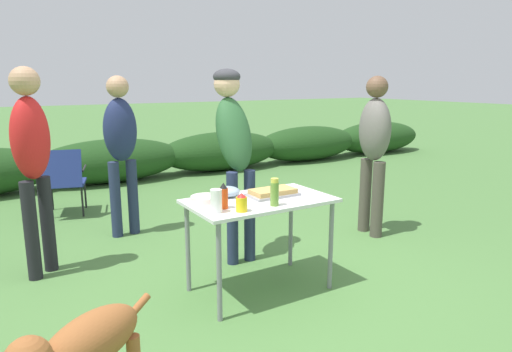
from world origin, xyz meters
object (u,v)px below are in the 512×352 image
(folding_table, at_px, (260,209))
(standing_person_in_olive_jacket, at_px, (374,142))
(food_tray, at_px, (273,193))
(hot_sauce_bottle, at_px, (224,196))
(paper_cup_stack, at_px, (216,201))
(standing_person_in_navy_coat, at_px, (121,140))
(relish_jar, at_px, (275,192))
(standing_person_in_red_jacket, at_px, (32,152))
(mustard_bottle, at_px, (242,203))
(plate_stack, at_px, (205,199))
(mixing_bowl, at_px, (228,192))
(standing_person_with_beanie, at_px, (234,138))
(camp_chair_green_behind_table, at_px, (64,178))

(folding_table, height_order, standing_person_in_olive_jacket, standing_person_in_olive_jacket)
(food_tray, bearing_deg, hot_sauce_bottle, -166.65)
(paper_cup_stack, relative_size, standing_person_in_navy_coat, 0.10)
(relish_jar, height_order, standing_person_in_red_jacket, standing_person_in_red_jacket)
(mustard_bottle, height_order, standing_person_in_olive_jacket, standing_person_in_olive_jacket)
(paper_cup_stack, height_order, relish_jar, relish_jar)
(food_tray, height_order, standing_person_in_red_jacket, standing_person_in_red_jacket)
(paper_cup_stack, bearing_deg, hot_sauce_bottle, 36.27)
(hot_sauce_bottle, bearing_deg, standing_person_in_olive_jacket, 16.45)
(plate_stack, distance_m, mixing_bowl, 0.23)
(food_tray, distance_m, standing_person_with_beanie, 0.76)
(plate_stack, xyz_separation_m, standing_person_in_red_jacket, (-1.04, 1.07, 0.30))
(standing_person_in_navy_coat, bearing_deg, hot_sauce_bottle, -90.88)
(hot_sauce_bottle, relative_size, camp_chair_green_behind_table, 0.22)
(standing_person_with_beanie, relative_size, standing_person_in_red_jacket, 1.00)
(hot_sauce_bottle, bearing_deg, standing_person_in_red_jacket, 129.88)
(folding_table, distance_m, standing_person_in_olive_jacket, 1.85)
(folding_table, bearing_deg, standing_person_in_olive_jacket, 17.12)
(folding_table, bearing_deg, relish_jar, -91.42)
(standing_person_in_navy_coat, bearing_deg, standing_person_in_red_jacket, -149.94)
(folding_table, height_order, standing_person_in_red_jacket, standing_person_in_red_jacket)
(plate_stack, height_order, mixing_bowl, mixing_bowl)
(standing_person_in_navy_coat, bearing_deg, plate_stack, -91.40)
(mustard_bottle, bearing_deg, paper_cup_stack, 157.27)
(food_tray, bearing_deg, plate_stack, 168.58)
(mixing_bowl, xyz_separation_m, standing_person_in_navy_coat, (-0.37, 1.67, 0.24))
(standing_person_in_navy_coat, relative_size, camp_chair_green_behind_table, 2.02)
(folding_table, bearing_deg, standing_person_in_red_jacket, 139.81)
(relish_jar, distance_m, camp_chair_green_behind_table, 3.33)
(standing_person_in_olive_jacket, xyz_separation_m, standing_person_in_red_jacket, (-3.17, 0.67, 0.06))
(mustard_bottle, height_order, standing_person_with_beanie, standing_person_with_beanie)
(plate_stack, relative_size, standing_person_in_navy_coat, 0.13)
(paper_cup_stack, distance_m, standing_person_in_navy_coat, 2.03)
(standing_person_in_navy_coat, relative_size, standing_person_in_red_jacket, 0.97)
(standing_person_in_navy_coat, bearing_deg, mixing_bowl, -83.85)
(folding_table, relative_size, standing_person_in_navy_coat, 0.65)
(folding_table, relative_size, mustard_bottle, 8.38)
(relish_jar, height_order, camp_chair_green_behind_table, relish_jar)
(standing_person_in_navy_coat, bearing_deg, folding_table, -80.24)
(standing_person_with_beanie, distance_m, standing_person_in_olive_jacket, 1.59)
(camp_chair_green_behind_table, bearing_deg, folding_table, -56.12)
(standing_person_in_olive_jacket, xyz_separation_m, standing_person_in_navy_coat, (-2.27, 1.33, 0.02))
(standing_person_in_red_jacket, bearing_deg, mixing_bowl, -82.00)
(folding_table, bearing_deg, camp_chair_green_behind_table, 108.10)
(standing_person_in_olive_jacket, height_order, standing_person_in_navy_coat, standing_person_in_navy_coat)
(mixing_bowl, distance_m, standing_person_in_navy_coat, 1.73)
(hot_sauce_bottle, bearing_deg, food_tray, 13.35)
(standing_person_with_beanie, bearing_deg, plate_stack, -132.99)
(mixing_bowl, bearing_deg, standing_person_in_navy_coat, 102.45)
(standing_person_in_navy_coat, bearing_deg, standing_person_in_olive_jacket, -36.68)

